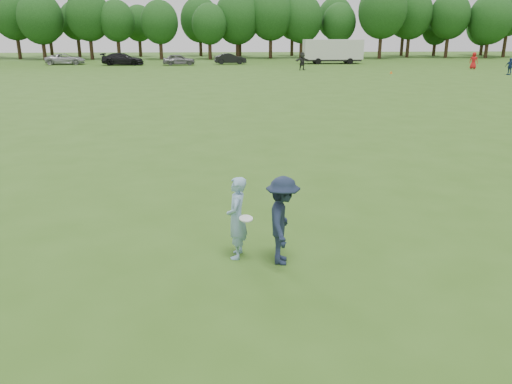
% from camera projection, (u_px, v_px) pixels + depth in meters
% --- Properties ---
extents(ground, '(200.00, 200.00, 0.00)m').
position_uv_depth(ground, '(213.00, 250.00, 10.46)').
color(ground, '#335818').
rests_on(ground, ground).
extents(thrower, '(0.49, 0.67, 1.68)m').
position_uv_depth(thrower, '(237.00, 218.00, 9.92)').
color(thrower, '#85ADCD').
rests_on(thrower, ground).
extents(defender, '(0.82, 1.23, 1.76)m').
position_uv_depth(defender, '(283.00, 221.00, 9.66)').
color(defender, '#1A2439').
rests_on(defender, ground).
extents(player_far_b, '(0.81, 1.07, 1.68)m').
position_uv_depth(player_far_b, '(510.00, 67.00, 51.30)').
color(player_far_b, navy).
rests_on(player_far_b, ground).
extents(player_far_c, '(1.13, 1.06, 1.95)m').
position_uv_depth(player_far_c, '(474.00, 61.00, 59.20)').
color(player_far_c, red).
rests_on(player_far_c, ground).
extents(player_far_d, '(1.97, 1.14, 2.03)m').
position_uv_depth(player_far_d, '(302.00, 61.00, 57.47)').
color(player_far_d, '#2A2A2A').
rests_on(player_far_d, ground).
extents(car_c, '(5.38, 3.02, 1.42)m').
position_uv_depth(car_c, '(65.00, 59.00, 66.86)').
color(car_c, '#AFAFB4').
rests_on(car_c, ground).
extents(car_d, '(5.46, 2.35, 1.57)m').
position_uv_depth(car_d, '(123.00, 59.00, 65.61)').
color(car_d, black).
rests_on(car_d, ground).
extents(car_e, '(4.42, 2.23, 1.44)m').
position_uv_depth(car_e, '(179.00, 60.00, 65.68)').
color(car_e, slate).
rests_on(car_e, ground).
extents(car_f, '(4.42, 1.91, 1.42)m').
position_uv_depth(car_f, '(230.00, 59.00, 67.68)').
color(car_f, black).
rests_on(car_f, ground).
extents(field_cone, '(0.28, 0.28, 0.30)m').
position_uv_depth(field_cone, '(391.00, 72.00, 52.96)').
color(field_cone, '#F25B0C').
rests_on(field_cone, ground).
extents(disc_in_play, '(0.32, 0.32, 0.08)m').
position_uv_depth(disc_in_play, '(246.00, 219.00, 9.72)').
color(disc_in_play, white).
rests_on(disc_in_play, ground).
extents(cargo_trailer, '(9.00, 2.75, 3.20)m').
position_uv_depth(cargo_trailer, '(333.00, 50.00, 68.33)').
color(cargo_trailer, silver).
rests_on(cargo_trailer, ground).
extents(treeline, '(130.35, 18.39, 11.74)m').
position_uv_depth(treeline, '(237.00, 18.00, 81.68)').
color(treeline, '#332114').
rests_on(treeline, ground).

